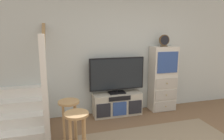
{
  "coord_description": "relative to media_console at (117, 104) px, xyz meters",
  "views": [
    {
      "loc": [
        -1.56,
        -1.81,
        1.86
      ],
      "look_at": [
        -0.49,
        1.96,
        1.07
      ],
      "focal_mm": 32.13,
      "sensor_mm": 36.0,
      "label": 1
    }
  ],
  "objects": [
    {
      "name": "back_wall",
      "position": [
        0.3,
        0.27,
        1.1
      ],
      "size": [
        6.4,
        0.12,
        2.7
      ],
      "primitive_type": "cube",
      "color": "#B2B7B2",
      "rests_on": "ground_plane"
    },
    {
      "name": "media_console",
      "position": [
        0.0,
        0.0,
        0.0
      ],
      "size": [
        1.06,
        0.38,
        0.49
      ],
      "color": "#BCB29E",
      "rests_on": "ground_plane"
    },
    {
      "name": "television",
      "position": [
        0.0,
        0.02,
        0.66
      ],
      "size": [
        1.21,
        0.22,
        0.79
      ],
      "color": "black",
      "rests_on": "media_console"
    },
    {
      "name": "side_cabinet",
      "position": [
        1.11,
        0.01,
        0.5
      ],
      "size": [
        0.58,
        0.38,
        1.49
      ],
      "color": "beige",
      "rests_on": "ground_plane"
    },
    {
      "name": "desk_clock",
      "position": [
        1.09,
        -0.0,
        1.38
      ],
      "size": [
        0.24,
        0.08,
        0.26
      ],
      "color": "#4C3823",
      "rests_on": "side_cabinet"
    },
    {
      "name": "staircase",
      "position": [
        -1.94,
        0.01,
        0.12
      ],
      "size": [
        1.0,
        1.36,
        2.2
      ],
      "color": "silver",
      "rests_on": "ground_plane"
    },
    {
      "name": "bar_stool_near",
      "position": [
        -1.02,
        -1.4,
        0.3
      ],
      "size": [
        0.34,
        0.34,
        0.74
      ],
      "color": "#A37A4C",
      "rests_on": "ground_plane"
    },
    {
      "name": "bar_stool_far",
      "position": [
        -1.09,
        -0.9,
        0.3
      ],
      "size": [
        0.34,
        0.34,
        0.74
      ],
      "color": "#A37A4C",
      "rests_on": "ground_plane"
    }
  ]
}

